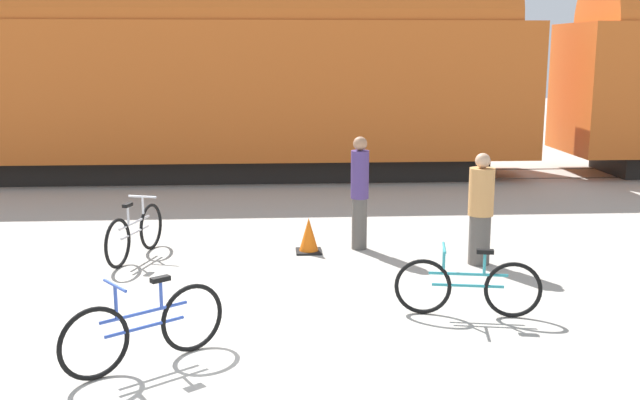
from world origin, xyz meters
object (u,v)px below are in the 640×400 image
person_in_tan (481,210)px  person_in_purple (360,192)px  bicycle_blue (145,328)px  bicycle_silver (135,233)px  freight_train (244,67)px  traffic_cone (309,236)px  bicycle_teal (468,286)px

person_in_tan → person_in_purple: 1.93m
bicycle_blue → bicycle_silver: bicycle_silver is taller
person_in_tan → person_in_purple: bearing=18.4°
freight_train → bicycle_blue: 11.57m
bicycle_silver → traffic_cone: size_ratio=3.18×
person_in_tan → traffic_cone: 2.67m
freight_train → bicycle_silver: (-1.43, -7.33, -2.31)m
bicycle_silver → person_in_tan: person_in_tan is taller
freight_train → bicycle_silver: 7.82m
bicycle_teal → person_in_purple: person_in_purple is taller
freight_train → bicycle_blue: (-0.63, -11.32, -2.31)m
freight_train → person_in_purple: size_ratio=24.58×
traffic_cone → person_in_purple: bearing=10.9°
bicycle_silver → person_in_tan: size_ratio=1.06×
bicycle_teal → person_in_tan: size_ratio=1.03×
bicycle_blue → traffic_cone: bicycle_blue is taller
bicycle_blue → person_in_tan: (4.32, 3.34, 0.44)m
bicycle_blue → bicycle_teal: (3.58, 1.19, -0.02)m
bicycle_teal → traffic_cone: bearing=120.5°
traffic_cone → freight_train: bearing=99.6°
bicycle_silver → bicycle_teal: bicycle_silver is taller
bicycle_teal → person_in_purple: (-0.93, 3.12, 0.57)m
bicycle_blue → bicycle_silver: bearing=101.4°
person_in_purple → traffic_cone: person_in_purple is taller
freight_train → bicycle_blue: bearing=-93.2°
bicycle_silver → bicycle_blue: bearing=-78.6°
person_in_tan → person_in_purple: person_in_purple is taller
freight_train → person_in_purple: (2.02, -7.01, -1.77)m
bicycle_blue → traffic_cone: (1.84, 4.15, -0.13)m
person_in_tan → traffic_cone: size_ratio=3.01×
bicycle_blue → bicycle_silver: (-0.80, 3.99, 0.00)m
bicycle_blue → traffic_cone: 4.55m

